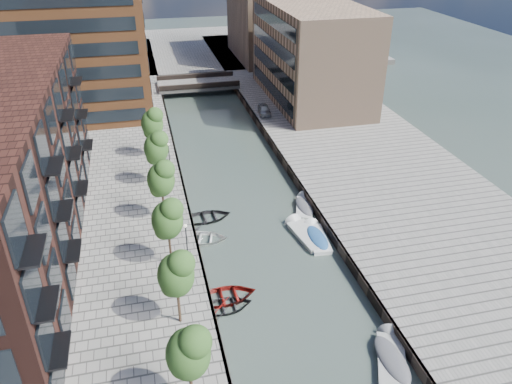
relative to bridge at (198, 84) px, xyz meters
name	(u,v)px	position (x,y,z in m)	size (l,w,h in m)	color
water	(236,179)	(0.00, -32.00, -1.39)	(300.00, 300.00, 0.00)	#38473F
quay_right	(368,161)	(16.00, -32.00, -0.89)	(20.00, 140.00, 1.00)	gray
quay_wall_left	(182,181)	(-6.10, -32.00, -0.89)	(0.25, 140.00, 1.00)	#332823
quay_wall_right	(288,169)	(6.10, -32.00, -0.89)	(0.25, 140.00, 1.00)	#332823
far_closure	(180,50)	(0.00, 28.00, -0.89)	(80.00, 40.00, 1.00)	gray
apartment_block	(13,175)	(-20.00, -42.00, 6.61)	(8.00, 38.00, 14.00)	black
tower	(71,1)	(-17.00, -7.00, 14.61)	(18.00, 18.00, 30.00)	brown
tan_block_near	(311,53)	(16.00, -10.00, 6.61)	(12.00, 25.00, 14.00)	#A27F63
tan_block_far	(267,15)	(16.00, 16.00, 7.61)	(12.00, 20.00, 16.00)	#A27F63
bridge	(198,84)	(0.00, 0.00, 0.00)	(13.00, 6.00, 1.30)	gray
tree_1	(188,351)	(-8.50, -61.00, 3.92)	(2.50, 2.50, 5.95)	#382619
tree_2	(176,272)	(-8.50, -54.00, 3.92)	(2.50, 2.50, 5.95)	#382619
tree_3	(167,218)	(-8.50, -47.00, 3.92)	(2.50, 2.50, 5.95)	#382619
tree_4	(161,177)	(-8.50, -40.00, 3.92)	(2.50, 2.50, 5.95)	#382619
tree_5	(156,147)	(-8.50, -33.00, 3.92)	(2.50, 2.50, 5.95)	#382619
tree_6	(152,122)	(-8.50, -26.00, 3.92)	(2.50, 2.50, 5.95)	#382619
lamp_1	(187,241)	(-7.20, -48.00, 2.12)	(0.24, 0.24, 4.12)	black
lamp_2	(169,157)	(-7.20, -32.00, 2.12)	(0.24, 0.24, 4.12)	black
sloop_1	(226,308)	(-4.96, -52.45, -1.39)	(2.92, 4.08, 0.85)	black
sloop_2	(226,299)	(-4.77, -51.43, -1.39)	(3.48, 4.87, 1.01)	maroon
sloop_3	(203,241)	(-5.40, -43.15, -1.39)	(3.23, 4.53, 0.94)	white
sloop_4	(208,219)	(-4.44, -39.67, -1.39)	(3.38, 4.73, 0.98)	#242326
motorboat_1	(391,356)	(4.93, -59.81, -1.18)	(3.71, 5.47, 1.73)	#B2B2B0
motorboat_2	(303,233)	(3.88, -44.24, -1.29)	(2.67, 5.51, 1.76)	silver
motorboat_3	(316,237)	(4.77, -45.23, -1.19)	(2.07, 4.95, 1.61)	white
motorboat_4	(304,206)	(5.47, -39.71, -1.21)	(2.92, 4.79, 1.51)	white
car	(264,110)	(7.51, -15.29, 0.27)	(1.56, 3.88, 1.32)	#AAAEAF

